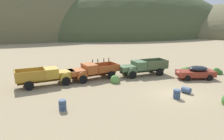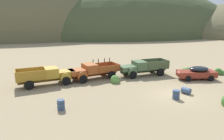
# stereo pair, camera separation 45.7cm
# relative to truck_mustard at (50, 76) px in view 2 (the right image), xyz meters

# --- Properties ---
(ground_plane) EXTENTS (300.00, 300.00, 0.00)m
(ground_plane) POSITION_rel_truck_mustard_xyz_m (11.35, -7.07, -1.01)
(ground_plane) COLOR #998460
(hill_far_right) EXTENTS (96.51, 56.92, 53.85)m
(hill_far_right) POSITION_rel_truck_mustard_xyz_m (-7.67, 70.02, -1.01)
(hill_far_right) COLOR brown
(hill_far_right) RESTS_ON ground
(hill_center) EXTENTS (97.32, 52.41, 39.52)m
(hill_center) POSITION_rel_truck_mustard_xyz_m (34.93, 62.63, -1.01)
(hill_center) COLOR #424C2D
(hill_center) RESTS_ON ground
(truck_mustard) EXTENTS (6.42, 2.91, 1.91)m
(truck_mustard) POSITION_rel_truck_mustard_xyz_m (0.00, 0.00, 0.00)
(truck_mustard) COLOR #593D12
(truck_mustard) RESTS_ON ground
(truck_oxide_orange) EXTENTS (6.38, 3.56, 2.16)m
(truck_oxide_orange) POSITION_rel_truck_mustard_xyz_m (4.70, 0.78, -0.01)
(truck_oxide_orange) COLOR #51220D
(truck_oxide_orange) RESTS_ON ground
(truck_weathered_green) EXTENTS (6.39, 2.65, 1.91)m
(truck_weathered_green) POSITION_rel_truck_mustard_xyz_m (11.10, 0.58, 0.00)
(truck_weathered_green) COLOR #232B1B
(truck_weathered_green) RESTS_ON ground
(car_rust_red) EXTENTS (4.90, 2.81, 1.57)m
(car_rust_red) POSITION_rel_truck_mustard_xyz_m (16.73, -2.86, -0.20)
(car_rust_red) COLOR maroon
(car_rust_red) RESTS_ON ground
(oil_drum_by_truck) EXTENTS (0.67, 0.67, 0.84)m
(oil_drum_by_truck) POSITION_rel_truck_mustard_xyz_m (10.86, -7.89, -0.59)
(oil_drum_by_truck) COLOR #384C6B
(oil_drum_by_truck) RESTS_ON ground
(oil_drum_foreground) EXTENTS (0.64, 0.64, 0.85)m
(oil_drum_foreground) POSITION_rel_truck_mustard_xyz_m (0.68, -7.28, -0.59)
(oil_drum_foreground) COLOR #384C6B
(oil_drum_foreground) RESTS_ON ground
(oil_drum_spare) EXTENTS (0.90, 1.01, 0.61)m
(oil_drum_spare) POSITION_rel_truck_mustard_xyz_m (12.62, -6.91, -0.71)
(oil_drum_spare) COLOR #384C6B
(oil_drum_spare) RESTS_ON ground
(bush_back_edge) EXTENTS (1.45, 1.18, 1.02)m
(bush_back_edge) POSITION_rel_truck_mustard_xyz_m (17.55, -0.04, -0.75)
(bush_back_edge) COLOR #4C8438
(bush_back_edge) RESTS_ON ground
(bush_near_barrel) EXTENTS (1.35, 1.17, 1.06)m
(bush_near_barrel) POSITION_rel_truck_mustard_xyz_m (21.26, -1.80, -0.77)
(bush_near_barrel) COLOR #3D702D
(bush_near_barrel) RESTS_ON ground
(bush_front_left) EXTENTS (1.19, 1.17, 1.14)m
(bush_front_left) POSITION_rel_truck_mustard_xyz_m (7.14, -1.38, -0.75)
(bush_front_left) COLOR #5B8E42
(bush_front_left) RESTS_ON ground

